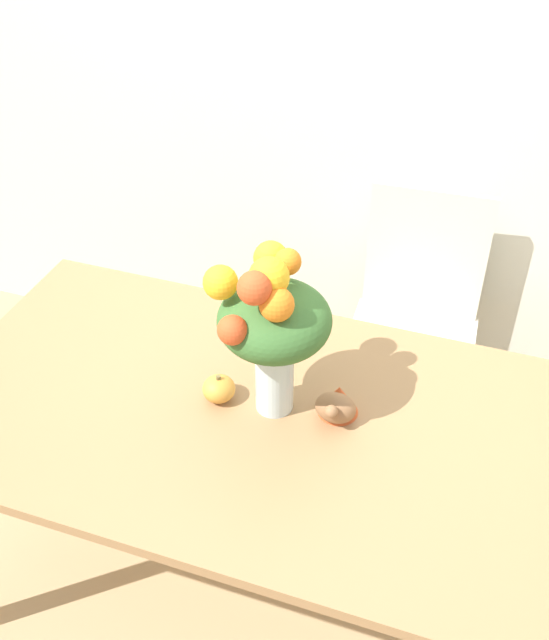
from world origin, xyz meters
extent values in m
plane|color=tan|center=(0.00, 0.00, 0.00)|extent=(12.00, 12.00, 0.00)
cube|color=silver|center=(0.00, 1.10, 1.35)|extent=(8.00, 0.06, 2.70)
cube|color=#9E754C|center=(0.00, 0.00, 0.74)|extent=(1.57, 0.88, 0.03)
cylinder|color=#9E754C|center=(-0.73, 0.38, 0.36)|extent=(0.06, 0.06, 0.73)
cylinder|color=#9E754C|center=(0.73, 0.38, 0.36)|extent=(0.06, 0.06, 0.73)
cylinder|color=silver|center=(0.06, 0.04, 0.86)|extent=(0.09, 0.09, 0.21)
cylinder|color=silver|center=(0.06, 0.04, 0.82)|extent=(0.08, 0.08, 0.12)
cylinder|color=#38662D|center=(0.08, 0.04, 0.90)|extent=(0.01, 0.01, 0.27)
cylinder|color=#38662D|center=(0.06, 0.06, 0.90)|extent=(0.00, 0.01, 0.27)
cylinder|color=#38662D|center=(0.04, 0.05, 0.90)|extent=(0.01, 0.01, 0.27)
cylinder|color=#38662D|center=(0.04, 0.03, 0.90)|extent=(0.01, 0.00, 0.27)
cylinder|color=#38662D|center=(0.06, 0.02, 0.90)|extent=(0.01, 0.00, 0.27)
ellipsoid|color=#38662D|center=(0.06, 0.04, 1.02)|extent=(0.26, 0.26, 0.16)
sphere|color=yellow|center=(0.05, 0.01, 1.16)|extent=(0.09, 0.09, 0.09)
sphere|color=#D64C23|center=(0.04, -0.04, 1.16)|extent=(0.07, 0.07, 0.07)
sphere|color=yellow|center=(0.01, 0.14, 1.12)|extent=(0.08, 0.08, 0.08)
sphere|color=#D64C23|center=(0.00, -0.07, 1.06)|extent=(0.07, 0.07, 0.07)
sphere|color=orange|center=(0.07, 0.10, 1.14)|extent=(0.06, 0.06, 0.06)
sphere|color=orange|center=(0.08, -0.02, 1.12)|extent=(0.08, 0.08, 0.08)
sphere|color=yellow|center=(-0.06, 0.01, 1.12)|extent=(0.08, 0.08, 0.08)
ellipsoid|color=gold|center=(-0.08, 0.02, 0.79)|extent=(0.08, 0.08, 0.07)
cylinder|color=brown|center=(-0.08, 0.02, 0.82)|extent=(0.01, 0.01, 0.01)
ellipsoid|color=#936642|center=(0.21, 0.04, 0.80)|extent=(0.10, 0.07, 0.08)
cone|color=#C64C23|center=(0.21, 0.07, 0.80)|extent=(0.10, 0.10, 0.08)
sphere|color=#936642|center=(0.21, 0.00, 0.82)|extent=(0.03, 0.03, 0.03)
cube|color=silver|center=(0.29, 0.75, 0.44)|extent=(0.44, 0.44, 0.02)
cylinder|color=silver|center=(0.13, 0.57, 0.22)|extent=(0.04, 0.04, 0.43)
cylinder|color=silver|center=(0.46, 0.59, 0.22)|extent=(0.04, 0.04, 0.43)
cylinder|color=silver|center=(0.11, 0.91, 0.22)|extent=(0.04, 0.04, 0.43)
cylinder|color=silver|center=(0.45, 0.93, 0.22)|extent=(0.04, 0.04, 0.43)
cube|color=silver|center=(0.28, 0.95, 0.69)|extent=(0.40, 0.04, 0.47)
camera|label=1|loc=(0.49, -1.21, 2.05)|focal=42.00mm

